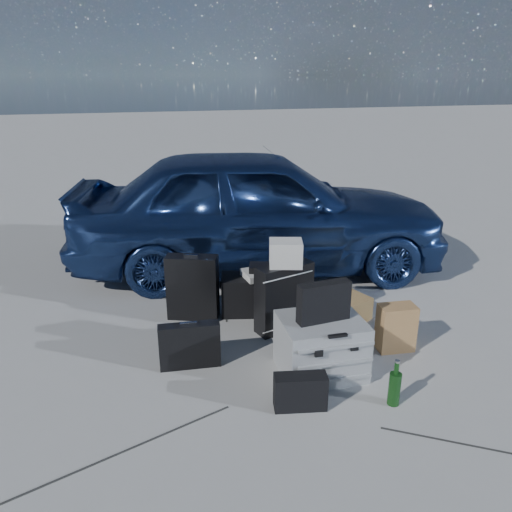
{
  "coord_description": "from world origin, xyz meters",
  "views": [
    {
      "loc": [
        -1.34,
        -3.07,
        2.18
      ],
      "look_at": [
        -0.12,
        0.85,
        0.69
      ],
      "focal_mm": 35.0,
      "sensor_mm": 36.0,
      "label": 1
    }
  ],
  "objects_px": {
    "pelican_case": "(321,346)",
    "duffel_bag": "(261,294)",
    "briefcase": "(190,346)",
    "suitcase_right": "(284,297)",
    "cardboard_box": "(348,310)",
    "car": "(258,209)",
    "green_bottle": "(395,383)",
    "suitcase_left": "(193,287)"
  },
  "relations": [
    {
      "from": "suitcase_left",
      "to": "green_bottle",
      "type": "xyz_separation_m",
      "value": [
        1.09,
        -1.74,
        -0.14
      ]
    },
    {
      "from": "briefcase",
      "to": "suitcase_right",
      "type": "height_order",
      "value": "suitcase_right"
    },
    {
      "from": "briefcase",
      "to": "duffel_bag",
      "type": "relative_size",
      "value": 0.64
    },
    {
      "from": "green_bottle",
      "to": "car",
      "type": "bearing_deg",
      "value": 92.11
    },
    {
      "from": "briefcase",
      "to": "suitcase_left",
      "type": "distance_m",
      "value": 0.87
    },
    {
      "from": "pelican_case",
      "to": "cardboard_box",
      "type": "distance_m",
      "value": 0.9
    },
    {
      "from": "car",
      "to": "green_bottle",
      "type": "bearing_deg",
      "value": -166.07
    },
    {
      "from": "car",
      "to": "duffel_bag",
      "type": "distance_m",
      "value": 1.32
    },
    {
      "from": "suitcase_right",
      "to": "cardboard_box",
      "type": "distance_m",
      "value": 0.65
    },
    {
      "from": "pelican_case",
      "to": "cardboard_box",
      "type": "relative_size",
      "value": 1.82
    },
    {
      "from": "car",
      "to": "duffel_bag",
      "type": "height_order",
      "value": "car"
    },
    {
      "from": "briefcase",
      "to": "duffel_bag",
      "type": "height_order",
      "value": "duffel_bag"
    },
    {
      "from": "pelican_case",
      "to": "duffel_bag",
      "type": "height_order",
      "value": "pelican_case"
    },
    {
      "from": "briefcase",
      "to": "green_bottle",
      "type": "distance_m",
      "value": 1.56
    },
    {
      "from": "pelican_case",
      "to": "green_bottle",
      "type": "relative_size",
      "value": 1.84
    },
    {
      "from": "suitcase_left",
      "to": "cardboard_box",
      "type": "height_order",
      "value": "suitcase_left"
    },
    {
      "from": "pelican_case",
      "to": "briefcase",
      "type": "distance_m",
      "value": 1.02
    },
    {
      "from": "pelican_case",
      "to": "suitcase_right",
      "type": "xyz_separation_m",
      "value": [
        -0.03,
        0.75,
        0.09
      ]
    },
    {
      "from": "suitcase_right",
      "to": "cardboard_box",
      "type": "height_order",
      "value": "suitcase_right"
    },
    {
      "from": "duffel_bag",
      "to": "cardboard_box",
      "type": "distance_m",
      "value": 0.85
    },
    {
      "from": "suitcase_left",
      "to": "green_bottle",
      "type": "bearing_deg",
      "value": -35.06
    },
    {
      "from": "suitcase_right",
      "to": "green_bottle",
      "type": "xyz_separation_m",
      "value": [
        0.35,
        -1.28,
        -0.14
      ]
    },
    {
      "from": "suitcase_left",
      "to": "suitcase_right",
      "type": "bearing_deg",
      "value": -9.31
    },
    {
      "from": "pelican_case",
      "to": "suitcase_left",
      "type": "height_order",
      "value": "suitcase_left"
    },
    {
      "from": "suitcase_left",
      "to": "duffel_bag",
      "type": "xyz_separation_m",
      "value": [
        0.65,
        -0.07,
        -0.12
      ]
    },
    {
      "from": "briefcase",
      "to": "cardboard_box",
      "type": "bearing_deg",
      "value": 17.96
    },
    {
      "from": "car",
      "to": "green_bottle",
      "type": "distance_m",
      "value": 2.88
    },
    {
      "from": "duffel_bag",
      "to": "cardboard_box",
      "type": "height_order",
      "value": "duffel_bag"
    },
    {
      "from": "pelican_case",
      "to": "cardboard_box",
      "type": "bearing_deg",
      "value": 52.85
    },
    {
      "from": "suitcase_left",
      "to": "car",
      "type": "bearing_deg",
      "value": 70.49
    },
    {
      "from": "pelican_case",
      "to": "suitcase_left",
      "type": "distance_m",
      "value": 1.44
    },
    {
      "from": "cardboard_box",
      "to": "briefcase",
      "type": "bearing_deg",
      "value": -168.84
    },
    {
      "from": "briefcase",
      "to": "duffel_bag",
      "type": "xyz_separation_m",
      "value": [
        0.83,
        0.77,
        0.0
      ]
    },
    {
      "from": "suitcase_right",
      "to": "briefcase",
      "type": "bearing_deg",
      "value": -172.95
    },
    {
      "from": "car",
      "to": "duffel_bag",
      "type": "xyz_separation_m",
      "value": [
        -0.34,
        -1.15,
        -0.53
      ]
    },
    {
      "from": "car",
      "to": "pelican_case",
      "type": "distance_m",
      "value": 2.36
    },
    {
      "from": "pelican_case",
      "to": "suitcase_right",
      "type": "bearing_deg",
      "value": 95.83
    },
    {
      "from": "cardboard_box",
      "to": "suitcase_right",
      "type": "bearing_deg",
      "value": 173.57
    },
    {
      "from": "green_bottle",
      "to": "briefcase",
      "type": "bearing_deg",
      "value": 144.67
    },
    {
      "from": "cardboard_box",
      "to": "green_bottle",
      "type": "bearing_deg",
      "value": -102.33
    },
    {
      "from": "briefcase",
      "to": "suitcase_left",
      "type": "bearing_deg",
      "value": 84.37
    },
    {
      "from": "pelican_case",
      "to": "green_bottle",
      "type": "distance_m",
      "value": 0.62
    }
  ]
}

